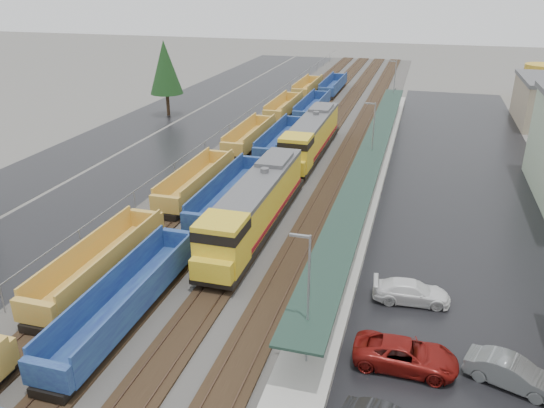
{
  "coord_description": "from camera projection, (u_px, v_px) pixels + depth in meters",
  "views": [
    {
      "loc": [
        13.9,
        -1.85,
        19.03
      ],
      "look_at": [
        2.86,
        36.66,
        2.0
      ],
      "focal_mm": 35.0,
      "sensor_mm": 36.0,
      "label": 1
    }
  ],
  "objects": [
    {
      "name": "east_commuter_lot",
      "position": [
        467.0,
        189.0,
        52.02
      ],
      "size": [
        16.0,
        100.0,
        0.02
      ],
      "primitive_type": "cube",
      "color": "black",
      "rests_on": "ground"
    },
    {
      "name": "west_parking_lot",
      "position": [
        190.0,
        136.0,
        69.48
      ],
      "size": [
        10.0,
        160.0,
        0.02
      ],
      "primitive_type": "cube",
      "color": "black",
      "rests_on": "ground"
    },
    {
      "name": "parked_car_east_e",
      "position": [
        512.0,
        373.0,
        26.67
      ],
      "size": [
        2.98,
        4.82,
        1.5
      ],
      "primitive_type": "imported",
      "rotation": [
        0.0,
        0.0,
        1.24
      ],
      "color": "slate",
      "rests_on": "ground"
    },
    {
      "name": "station_platform",
      "position": [
        370.0,
        173.0,
        54.15
      ],
      "size": [
        3.0,
        80.0,
        8.0
      ],
      "color": "#9E9B93",
      "rests_on": "ground"
    },
    {
      "name": "locomotive_lead",
      "position": [
        255.0,
        207.0,
        41.86
      ],
      "size": [
        3.09,
        20.4,
        4.62
      ],
      "color": "black",
      "rests_on": "ground"
    },
    {
      "name": "locomotive_trail",
      "position": [
        311.0,
        137.0,
        60.44
      ],
      "size": [
        3.09,
        20.4,
        4.62
      ],
      "color": "black",
      "rests_on": "ground"
    },
    {
      "name": "well_string_blue",
      "position": [
        230.0,
        193.0,
        47.98
      ],
      "size": [
        2.71,
        123.62,
        2.4
      ],
      "color": "navy",
      "rests_on": "ground"
    },
    {
      "name": "parked_car_east_b",
      "position": [
        405.0,
        355.0,
        27.94
      ],
      "size": [
        2.63,
        5.52,
        1.52
      ],
      "primitive_type": "imported",
      "rotation": [
        0.0,
        0.0,
        1.55
      ],
      "color": "maroon",
      "rests_on": "ground"
    },
    {
      "name": "tree_west_far",
      "position": [
        165.0,
        67.0,
        77.57
      ],
      "size": [
        4.84,
        4.84,
        11.0
      ],
      "color": "#332316",
      "rests_on": "ground"
    },
    {
      "name": "storage_tank",
      "position": [
        541.0,
        83.0,
        88.79
      ],
      "size": [
        6.04,
        6.04,
        6.04
      ],
      "primitive_type": "cylinder",
      "color": "gold",
      "rests_on": "ground"
    },
    {
      "name": "parked_car_east_c",
      "position": [
        411.0,
        292.0,
        33.68
      ],
      "size": [
        2.4,
        5.0,
        1.41
      ],
      "primitive_type": "imported",
      "rotation": [
        0.0,
        0.0,
        1.66
      ],
      "color": "white",
      "rests_on": "ground"
    },
    {
      "name": "chainlink_fence",
      "position": [
        225.0,
        131.0,
        66.08
      ],
      "size": [
        0.08,
        160.04,
        2.02
      ],
      "color": "gray",
      "rests_on": "ground"
    },
    {
      "name": "west_road",
      "position": [
        122.0,
        131.0,
        72.02
      ],
      "size": [
        9.0,
        160.0,
        0.02
      ],
      "primitive_type": "cube",
      "color": "black",
      "rests_on": "ground"
    },
    {
      "name": "well_string_yellow",
      "position": [
        197.0,
        182.0,
        50.44
      ],
      "size": [
        2.76,
        111.85,
        2.45
      ],
      "color": "gold",
      "rests_on": "ground"
    },
    {
      "name": "trackbed",
      "position": [
        302.0,
        144.0,
        65.62
      ],
      "size": [
        14.6,
        160.0,
        0.22
      ],
      "color": "black",
      "rests_on": "ground"
    },
    {
      "name": "distant_hills",
      "position": [
        521.0,
        37.0,
        187.64
      ],
      "size": [
        301.0,
        140.0,
        25.2
      ],
      "color": "#46513F",
      "rests_on": "ground"
    },
    {
      "name": "ballast_strip",
      "position": [
        302.0,
        145.0,
        65.67
      ],
      "size": [
        20.0,
        160.0,
        0.08
      ],
      "primitive_type": "cube",
      "color": "#302D2B",
      "rests_on": "ground"
    }
  ]
}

